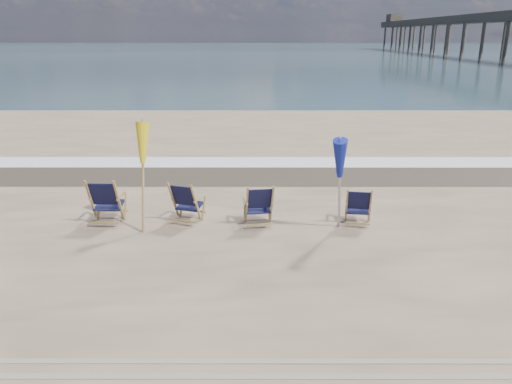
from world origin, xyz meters
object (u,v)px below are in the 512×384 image
at_px(beach_chair_3, 370,207).
at_px(fishing_pier, 500,30).
at_px(beach_chair_0, 119,202).
at_px(beach_chair_2, 272,205).
at_px(beach_chair_1, 196,204).
at_px(umbrella_blue, 341,157).
at_px(umbrella_yellow, 141,149).

height_order(beach_chair_3, fishing_pier, fishing_pier).
height_order(beach_chair_0, fishing_pier, fishing_pier).
height_order(beach_chair_2, beach_chair_3, beach_chair_2).
bearing_deg(beach_chair_1, umbrella_blue, -168.89).
xyz_separation_m(beach_chair_0, beach_chair_2, (3.34, -0.04, -0.06)).
height_order(umbrella_blue, fishing_pier, fishing_pier).
distance_m(beach_chair_2, umbrella_yellow, 3.02).
relative_size(beach_chair_2, fishing_pier, 0.01).
distance_m(beach_chair_1, umbrella_yellow, 1.68).
bearing_deg(umbrella_blue, beach_chair_3, 23.59).
bearing_deg(umbrella_yellow, umbrella_blue, -2.98).
relative_size(beach_chair_0, beach_chair_3, 1.22).
relative_size(umbrella_yellow, fishing_pier, 0.02).
xyz_separation_m(beach_chair_2, umbrella_yellow, (-2.73, -0.14, 1.28)).
height_order(beach_chair_3, umbrella_blue, umbrella_blue).
xyz_separation_m(beach_chair_0, fishing_pier, (40.99, 71.40, 4.10)).
bearing_deg(fishing_pier, beach_chair_1, -118.85).
bearing_deg(umbrella_yellow, beach_chair_3, 1.30).
bearing_deg(fishing_pier, beach_chair_3, -116.43).
bearing_deg(beach_chair_2, beach_chair_0, -8.63).
relative_size(beach_chair_0, beach_chair_2, 1.11).
relative_size(beach_chair_3, umbrella_blue, 0.41).
bearing_deg(beach_chair_0, fishing_pier, -117.71).
distance_m(umbrella_yellow, fishing_pier, 82.23).
height_order(beach_chair_0, umbrella_yellow, umbrella_yellow).
bearing_deg(beach_chair_3, beach_chair_0, 8.63).
xyz_separation_m(beach_chair_3, umbrella_yellow, (-4.86, -0.11, 1.32)).
xyz_separation_m(beach_chair_0, beach_chair_1, (1.67, 0.02, -0.05)).
bearing_deg(umbrella_yellow, beach_chair_0, 163.46).
relative_size(umbrella_blue, fishing_pier, 0.02).
bearing_deg(umbrella_yellow, beach_chair_1, 10.76).
bearing_deg(beach_chair_3, beach_chair_2, 8.55).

